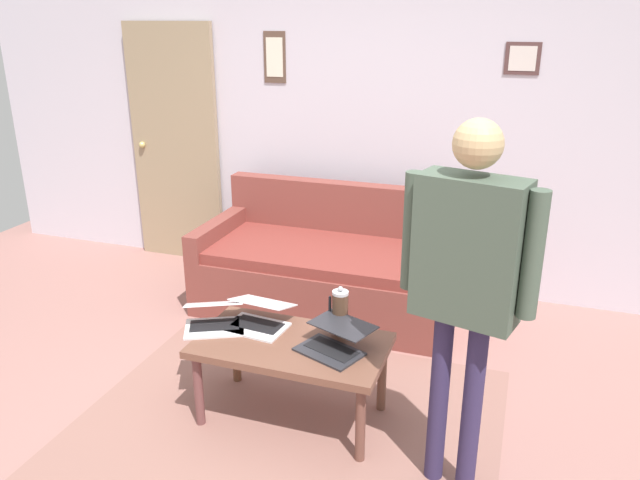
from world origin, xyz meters
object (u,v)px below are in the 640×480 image
at_px(laptop_right, 214,319).
at_px(coffee_table, 291,351).
at_px(person_standing, 467,268).
at_px(laptop_left, 334,342).
at_px(french_press, 340,312).
at_px(interior_door, 175,146).
at_px(laptop_center, 259,318).
at_px(couch, 328,268).

bearing_deg(laptop_right, coffee_table, 176.95).
xyz_separation_m(laptop_right, person_standing, (-1.35, 0.26, 0.59)).
relative_size(laptop_left, french_press, 1.54).
relative_size(laptop_right, person_standing, 0.24).
height_order(interior_door, coffee_table, interior_door).
bearing_deg(laptop_center, french_press, -170.38).
height_order(couch, laptop_center, couch).
distance_m(coffee_table, laptop_center, 0.28).
distance_m(interior_door, french_press, 2.74).
distance_m(coffee_table, laptop_right, 0.48).
distance_m(laptop_left, french_press, 0.21).
distance_m(laptop_right, person_standing, 1.50).
distance_m(laptop_right, french_press, 0.70).
relative_size(coffee_table, laptop_left, 2.41).
relative_size(coffee_table, french_press, 3.71).
relative_size(coffee_table, laptop_right, 2.42).
distance_m(couch, laptop_right, 1.40).
xyz_separation_m(couch, laptop_center, (-0.01, 1.28, 0.21)).
xyz_separation_m(laptop_left, person_standing, (-0.65, 0.23, 0.59)).
relative_size(couch, coffee_table, 1.82).
height_order(couch, french_press, couch).
height_order(interior_door, laptop_left, interior_door).
xyz_separation_m(interior_door, french_press, (-2.05, 1.76, -0.44)).
relative_size(laptop_left, laptop_center, 1.18).
bearing_deg(interior_door, couch, 160.60).
bearing_deg(laptop_center, laptop_right, 20.65).
xyz_separation_m(french_press, person_standing, (-0.68, 0.42, 0.51)).
relative_size(laptop_left, person_standing, 0.24).
xyz_separation_m(couch, laptop_left, (-0.49, 1.39, 0.21)).
relative_size(laptop_right, french_press, 1.53).
height_order(couch, person_standing, person_standing).
relative_size(interior_door, laptop_right, 4.91).
bearing_deg(person_standing, laptop_left, -19.62).
bearing_deg(interior_door, laptop_right, 125.59).
bearing_deg(laptop_right, person_standing, 169.16).
bearing_deg(person_standing, laptop_right, -10.84).
height_order(laptop_left, person_standing, person_standing).
bearing_deg(laptop_center, interior_door, -48.87).
height_order(interior_door, couch, interior_door).
bearing_deg(laptop_left, laptop_right, -2.25).
bearing_deg(interior_door, coffee_table, 133.40).
relative_size(couch, person_standing, 1.07).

